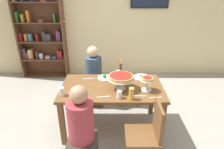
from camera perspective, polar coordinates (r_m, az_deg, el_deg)
name	(u,v)px	position (r m, az deg, el deg)	size (l,w,h in m)	color
ground_plane	(112,126)	(3.28, 0.00, -15.03)	(12.00, 12.00, 0.00)	gray
rear_partition	(112,18)	(4.77, -0.04, 16.33)	(8.00, 0.12, 2.80)	beige
dining_table	(112,92)	(2.91, 0.00, -5.26)	(1.50, 0.86, 0.74)	brown
bookshelf	(41,33)	(4.93, -20.24, 11.48)	(1.16, 0.30, 2.21)	brown
diner_near_left	(82,136)	(2.41, -8.81, -17.41)	(0.34, 0.34, 1.15)	#382D28
diner_far_left	(94,80)	(3.62, -5.34, -1.71)	(0.34, 0.34, 1.15)	#382D28
chair_near_right	(148,132)	(2.48, 10.53, -16.37)	(0.40, 0.40, 0.87)	brown
chair_far_right	(126,79)	(3.67, 4.12, -1.37)	(0.40, 0.40, 0.87)	brown
deep_dish_pizza_stand	(121,78)	(2.73, 2.65, -0.93)	(0.38, 0.38, 0.21)	silver
personal_pizza_stand	(147,81)	(2.74, 10.32, -1.91)	(0.20, 0.20, 0.21)	silver
salad_plate_near_diner	(105,77)	(3.11, -2.15, -0.77)	(0.23, 0.23, 0.07)	white
salad_plate_far_diner	(142,77)	(3.17, 8.69, -0.74)	(0.26, 0.26, 0.06)	white
beer_glass_amber_tall	(131,94)	(2.53, 5.75, -5.66)	(0.07, 0.07, 0.16)	gold
water_glass_clear_near	(118,73)	(3.17, 1.79, 0.36)	(0.07, 0.07, 0.10)	white
water_glass_clear_far	(119,95)	(2.56, 2.16, -5.93)	(0.07, 0.07, 0.10)	white
water_glass_clear_spare	(62,92)	(2.70, -14.58, -4.89)	(0.07, 0.07, 0.12)	white
cutlery_fork_near	(88,79)	(3.12, -6.98, -1.22)	(0.18, 0.02, 0.01)	silver
cutlery_knife_near	(103,97)	(2.61, -2.53, -6.57)	(0.18, 0.02, 0.01)	silver
cutlery_fork_far	(140,96)	(2.65, 8.12, -6.27)	(0.18, 0.02, 0.01)	silver
cutlery_knife_far	(155,97)	(2.65, 12.67, -6.62)	(0.18, 0.02, 0.01)	silver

